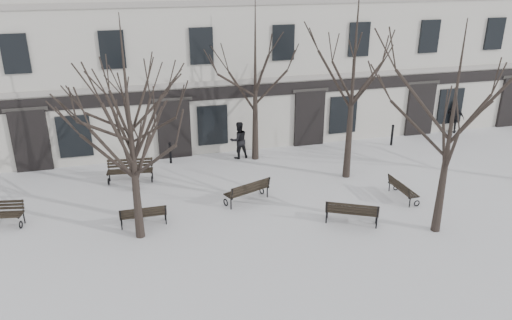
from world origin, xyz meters
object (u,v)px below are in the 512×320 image
object	(u,v)px
tree_1	(129,121)
bench_2	(352,211)
bench_3	(130,170)
bench_4	(248,190)
bench_1	(143,214)
bench_5	(402,189)
tree_0	(127,103)
tree_2	(454,106)

from	to	relation	value
tree_1	bench_2	bearing A→B (deg)	-8.35
bench_3	bench_4	bearing A→B (deg)	-29.79
bench_1	bench_4	size ratio (longest dim) A/B	0.85
bench_1	bench_5	world-z (taller)	bench_1
bench_2	bench_4	world-z (taller)	bench_2
tree_0	tree_2	distance (m)	11.02
bench_2	bench_3	distance (m)	9.87
tree_0	bench_1	size ratio (longest dim) A/B	4.26
bench_2	bench_1	bearing A→B (deg)	13.15
tree_1	bench_1	bearing A→B (deg)	77.18
bench_5	bench_1	bearing A→B (deg)	86.17
tree_2	bench_5	xyz separation A→B (m)	(0.13, 2.62, -4.22)
tree_1	bench_3	bearing A→B (deg)	91.98
bench_2	bench_5	world-z (taller)	bench_2
tree_2	bench_2	xyz separation A→B (m)	(-2.78, 1.19, -4.15)
tree_1	bench_1	xyz separation A→B (m)	(0.17, 0.75, -3.84)
bench_3	bench_4	xyz separation A→B (m)	(4.51, -3.33, -0.02)
tree_0	tree_1	distance (m)	1.41
tree_2	bench_2	world-z (taller)	tree_2
bench_1	bench_3	distance (m)	4.23
tree_1	bench_5	world-z (taller)	tree_1
tree_1	tree_0	bearing A→B (deg)	89.92
tree_1	tree_2	world-z (taller)	tree_2
tree_2	bench_5	bearing A→B (deg)	87.20
bench_2	bench_3	size ratio (longest dim) A/B	0.99
bench_4	bench_1	bearing A→B (deg)	-9.77
tree_0	tree_1	bearing A→B (deg)	-90.08
bench_1	bench_3	world-z (taller)	bench_3
tree_0	bench_4	bearing A→B (deg)	3.08
bench_4	bench_5	world-z (taller)	bench_4
bench_3	bench_4	world-z (taller)	bench_3
bench_1	bench_2	world-z (taller)	bench_2
tree_0	bench_3	size ratio (longest dim) A/B	3.55
tree_2	bench_1	size ratio (longest dim) A/B	4.42
tree_0	bench_5	distance (m)	11.32
tree_0	bench_2	bearing A→B (deg)	-18.27
tree_1	bench_1	distance (m)	3.91
bench_2	tree_2	bearing A→B (deg)	-176.05
tree_1	tree_2	xyz separation A→B (m)	(10.38, -2.31, 0.37)
tree_0	bench_4	distance (m)	5.89
tree_1	tree_2	bearing A→B (deg)	-12.53
tree_1	bench_5	bearing A→B (deg)	1.70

